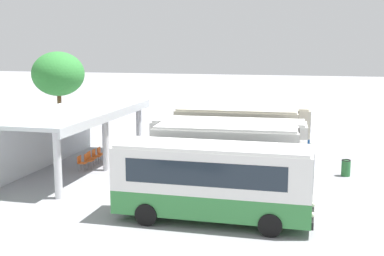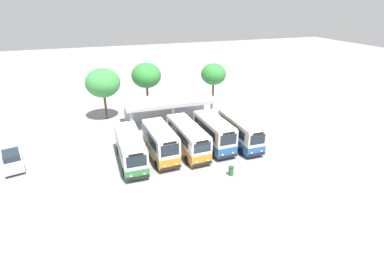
% 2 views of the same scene
% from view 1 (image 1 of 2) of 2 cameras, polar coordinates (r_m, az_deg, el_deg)
% --- Properties ---
extents(ground_plane, '(180.00, 180.00, 0.00)m').
position_cam_1_polar(ground_plane, '(26.20, 11.30, -6.34)').
color(ground_plane, '#939399').
extents(city_bus_nearest_orange, '(2.37, 7.92, 3.15)m').
position_cam_1_polar(city_bus_nearest_orange, '(20.14, 2.35, -5.82)').
color(city_bus_nearest_orange, black).
rests_on(city_bus_nearest_orange, ground).
extents(city_bus_second_in_row, '(2.62, 6.68, 3.43)m').
position_cam_1_polar(city_bus_second_in_row, '(23.12, 3.86, -3.48)').
color(city_bus_second_in_row, black).
rests_on(city_bus_second_in_row, ground).
extents(city_bus_middle_cream, '(2.64, 8.07, 3.21)m').
position_cam_1_polar(city_bus_middle_cream, '(26.24, 4.20, -2.16)').
color(city_bus_middle_cream, black).
rests_on(city_bus_middle_cream, ground).
extents(city_bus_fourth_amber, '(2.59, 7.14, 3.41)m').
position_cam_1_polar(city_bus_fourth_amber, '(29.28, 5.10, -0.75)').
color(city_bus_fourth_amber, black).
rests_on(city_bus_fourth_amber, ground).
extents(city_bus_fifth_blue, '(2.32, 7.64, 3.20)m').
position_cam_1_polar(city_bus_fifth_blue, '(32.32, 6.58, 0.01)').
color(city_bus_fifth_blue, black).
rests_on(city_bus_fifth_blue, ground).
extents(terminal_canopy, '(12.10, 4.72, 3.40)m').
position_cam_1_polar(terminal_canopy, '(29.56, -14.03, 0.47)').
color(terminal_canopy, silver).
rests_on(terminal_canopy, ground).
extents(waiting_chair_end_by_column, '(0.45, 0.45, 0.86)m').
position_cam_1_polar(waiting_chair_end_by_column, '(29.03, -12.42, -3.76)').
color(waiting_chair_end_by_column, slate).
rests_on(waiting_chair_end_by_column, ground).
extents(waiting_chair_second_from_end, '(0.45, 0.45, 0.86)m').
position_cam_1_polar(waiting_chair_second_from_end, '(29.51, -11.69, -3.51)').
color(waiting_chair_second_from_end, slate).
rests_on(waiting_chair_second_from_end, ground).
extents(waiting_chair_middle_seat, '(0.45, 0.45, 0.86)m').
position_cam_1_polar(waiting_chair_middle_seat, '(30.10, -11.37, -3.25)').
color(waiting_chair_middle_seat, slate).
rests_on(waiting_chair_middle_seat, ground).
extents(waiting_chair_fourth_seat, '(0.45, 0.45, 0.86)m').
position_cam_1_polar(waiting_chair_fourth_seat, '(30.63, -10.85, -3.01)').
color(waiting_chair_fourth_seat, slate).
rests_on(waiting_chair_fourth_seat, ground).
extents(waiting_chair_fifth_seat, '(0.45, 0.45, 0.86)m').
position_cam_1_polar(waiting_chair_fifth_seat, '(31.15, -10.28, -2.78)').
color(waiting_chair_fifth_seat, slate).
rests_on(waiting_chair_fifth_seat, ground).
extents(roadside_tree_east_of_canopy, '(3.93, 3.93, 6.49)m').
position_cam_1_polar(roadside_tree_east_of_canopy, '(39.57, -14.88, 5.91)').
color(roadside_tree_east_of_canopy, brown).
rests_on(roadside_tree_east_of_canopy, ground).
extents(litter_bin_apron, '(0.49, 0.49, 0.90)m').
position_cam_1_polar(litter_bin_apron, '(28.54, 16.99, -4.32)').
color(litter_bin_apron, '#266633').
rests_on(litter_bin_apron, ground).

